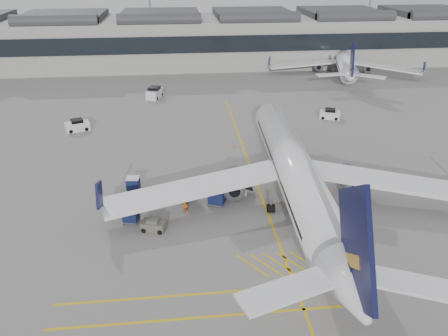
{
  "coord_description": "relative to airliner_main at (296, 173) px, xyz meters",
  "views": [
    {
      "loc": [
        1.32,
        -36.69,
        24.06
      ],
      "look_at": [
        5.74,
        4.29,
        4.0
      ],
      "focal_mm": 35.0,
      "sensor_mm": 36.0,
      "label": 1
    }
  ],
  "objects": [
    {
      "name": "pushback_tug",
      "position": [
        -14.89,
        -3.92,
        -2.89
      ],
      "size": [
        2.58,
        1.97,
        1.28
      ],
      "rotation": [
        0.0,
        0.0,
        -0.29
      ],
      "color": "#5B5C4E",
      "rests_on": "ground"
    },
    {
      "name": "safety_cone_nose",
      "position": [
        -4.49,
        15.54,
        -3.22
      ],
      "size": [
        0.34,
        0.34,
        0.48
      ],
      "primitive_type": "cone",
      "color": "#F24C0A",
      "rests_on": "ground"
    },
    {
      "name": "terminal",
      "position": [
        -13.24,
        68.55,
        2.68
      ],
      "size": [
        200.0,
        20.45,
        12.4
      ],
      "color": "#9E9E99",
      "rests_on": "ground"
    },
    {
      "name": "ground",
      "position": [
        -13.24,
        -3.38,
        -3.46
      ],
      "size": [
        220.0,
        220.0,
        0.0
      ],
      "primitive_type": "plane",
      "color": "gray",
      "rests_on": "ground"
    },
    {
      "name": "service_van_mid",
      "position": [
        -16.35,
        40.61,
        -2.53
      ],
      "size": [
        3.22,
        4.51,
        2.09
      ],
      "rotation": [
        0.0,
        0.0,
        1.25
      ],
      "color": "silver",
      "rests_on": "ground"
    },
    {
      "name": "ramp_agent_a",
      "position": [
        -7.36,
        1.46,
        -2.55
      ],
      "size": [
        0.69,
        0.79,
        1.82
      ],
      "primitive_type": "imported",
      "rotation": [
        0.0,
        0.0,
        1.11
      ],
      "color": "orange",
      "rests_on": "ground"
    },
    {
      "name": "safety_cone_engine",
      "position": [
        4.57,
        1.64,
        -3.19
      ],
      "size": [
        0.4,
        0.4,
        0.55
      ],
      "primitive_type": "cone",
      "color": "#F24C0A",
      "rests_on": "ground"
    },
    {
      "name": "service_van_left",
      "position": [
        -27.46,
        24.58,
        -2.67
      ],
      "size": [
        3.85,
        2.85,
        1.78
      ],
      "rotation": [
        0.0,
        0.0,
        0.37
      ],
      "color": "silver",
      "rests_on": "ground"
    },
    {
      "name": "baggage_cart_b",
      "position": [
        -11.56,
        1.96,
        -2.4
      ],
      "size": [
        2.22,
        1.98,
        1.99
      ],
      "rotation": [
        0.0,
        0.0,
        0.25
      ],
      "color": "gray",
      "rests_on": "ground"
    },
    {
      "name": "service_van_right",
      "position": [
        12.63,
        25.76,
        -2.72
      ],
      "size": [
        3.55,
        2.56,
        1.65
      ],
      "rotation": [
        0.0,
        0.0,
        -0.33
      ],
      "color": "silver",
      "rests_on": "ground"
    },
    {
      "name": "baggage_cart_a",
      "position": [
        -8.32,
        0.34,
        -2.44
      ],
      "size": [
        2.24,
        2.07,
        1.91
      ],
      "rotation": [
        0.0,
        0.0,
        -0.39
      ],
      "color": "gray",
      "rests_on": "ground"
    },
    {
      "name": "baggage_cart_c",
      "position": [
        -17.19,
        -2.19,
        -2.57
      ],
      "size": [
        1.83,
        1.62,
        1.67
      ],
      "rotation": [
        0.0,
        0.0,
        -0.23
      ],
      "color": "gray",
      "rests_on": "ground"
    },
    {
      "name": "apron_markings",
      "position": [
        -3.24,
        6.62,
        -3.46
      ],
      "size": [
        0.25,
        60.0,
        0.01
      ],
      "primitive_type": "cube",
      "color": "gold",
      "rests_on": "ground"
    },
    {
      "name": "airliner_far",
      "position": [
        25.29,
        54.57,
        -0.59
      ],
      "size": [
        32.41,
        35.89,
        9.78
      ],
      "rotation": [
        0.0,
        0.0,
        -0.27
      ],
      "color": "white",
      "rests_on": "ground"
    },
    {
      "name": "belt_loader",
      "position": [
        -6.9,
        2.53,
        -2.91
      ],
      "size": [
        4.61,
        1.6,
        1.89
      ],
      "rotation": [
        0.0,
        0.0,
        -0.01
      ],
      "color": "beige",
      "rests_on": "ground"
    },
    {
      "name": "ramp_agent_b",
      "position": [
        -11.8,
        -0.9,
        -2.65
      ],
      "size": [
        0.99,
        0.95,
        1.62
      ],
      "primitive_type": "imported",
      "rotation": [
        0.0,
        0.0,
        3.74
      ],
      "color": "orange",
      "rests_on": "ground"
    },
    {
      "name": "airliner_main",
      "position": [
        0.0,
        0.0,
        0.0
      ],
      "size": [
        40.51,
        44.34,
        11.78
      ],
      "rotation": [
        0.0,
        0.0,
        -0.05
      ],
      "color": "white",
      "rests_on": "ground"
    },
    {
      "name": "baggage_cart_d",
      "position": [
        -17.47,
        4.4,
        -2.59
      ],
      "size": [
        1.67,
        1.44,
        1.62
      ],
      "rotation": [
        0.0,
        0.0,
        -0.12
      ],
      "color": "gray",
      "rests_on": "ground"
    }
  ]
}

